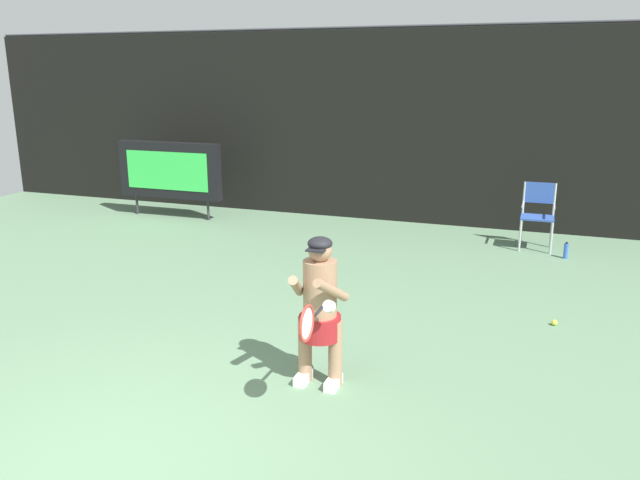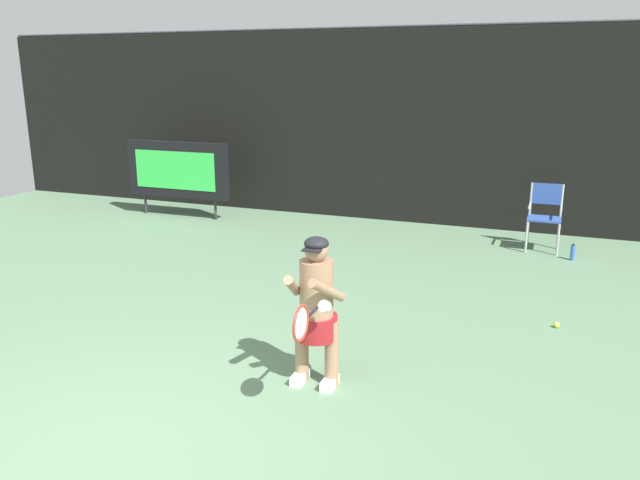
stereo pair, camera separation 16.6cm
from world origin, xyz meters
name	(u,v)px [view 2 (the right image)]	position (x,y,z in m)	size (l,w,h in m)	color
ground	(84,477)	(0.00, -0.19, -0.01)	(18.00, 22.00, 0.03)	slate
backdrop_screen	(393,127)	(0.00, 8.50, 1.81)	(18.00, 0.12, 3.66)	black
scoreboard	(178,170)	(-4.06, 7.28, 0.95)	(2.20, 0.21, 1.50)	black
umpire_chair	(545,213)	(2.88, 7.32, 0.62)	(0.52, 0.44, 1.08)	#B7B7BC
water_bottle	(573,253)	(3.34, 6.85, 0.12)	(0.07, 0.07, 0.27)	blue
tennis_player	(316,307)	(1.07, 1.74, 0.76)	(0.53, 0.61, 1.42)	white
tennis_racket	(302,322)	(1.19, 1.10, 0.88)	(0.03, 0.60, 0.31)	black
tennis_ball_loose	(557,325)	(3.17, 3.95, 0.03)	(0.07, 0.07, 0.07)	#CCDB3D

